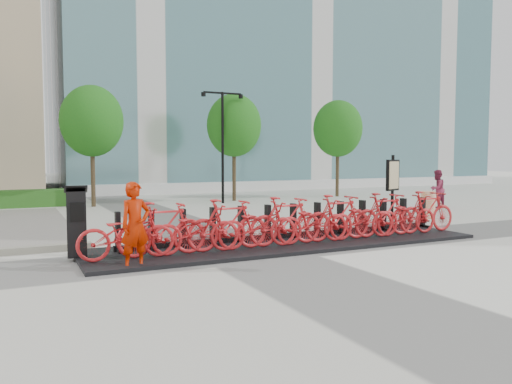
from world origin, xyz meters
name	(u,v)px	position (x,y,z in m)	size (l,w,h in m)	color
ground	(245,252)	(0.00, 0.00, 0.00)	(120.00, 120.00, 0.00)	beige
glass_building	(267,32)	(14.00, 26.00, 12.00)	(32.00, 16.00, 24.00)	#396B76
hedge_b	(1,199)	(-5.00, 13.20, 0.35)	(6.00, 1.20, 0.70)	#255B17
tree_1	(92,121)	(-1.50, 12.00, 3.59)	(2.60, 2.60, 5.10)	brown
tree_2	(234,126)	(5.00, 12.00, 3.59)	(2.60, 2.60, 5.10)	brown
tree_3	(338,129)	(11.00, 12.00, 3.59)	(2.60, 2.60, 5.10)	brown
streetlamp	(223,134)	(4.00, 11.00, 3.13)	(2.00, 0.20, 5.00)	black
dock_pad	(290,243)	(1.30, 0.30, 0.04)	(9.60, 2.40, 0.08)	black
dock_rail_posts	(295,221)	(1.72, 0.77, 0.51)	(8.74, 0.50, 0.85)	black
bike_0	(127,234)	(-2.60, -0.05, 0.58)	(0.67, 1.92, 1.01)	red
bike_1	(162,229)	(-1.88, -0.05, 0.64)	(0.53, 1.86, 1.12)	red
bike_2	(196,229)	(-1.16, -0.05, 0.58)	(0.67, 1.92, 1.01)	red
bike_3	(228,224)	(-0.44, -0.05, 0.64)	(0.53, 1.86, 1.12)	red
bike_4	(258,225)	(0.28, -0.05, 0.58)	(0.67, 1.92, 1.01)	red
bike_5	(286,221)	(1.00, -0.05, 0.64)	(0.53, 1.86, 1.12)	red
bike_6	(313,221)	(1.72, -0.05, 0.58)	(0.67, 1.92, 1.01)	red
bike_7	(338,217)	(2.44, -0.05, 0.64)	(0.53, 1.86, 1.12)	red
bike_8	(362,218)	(3.16, -0.05, 0.58)	(0.67, 1.92, 1.01)	red
bike_9	(385,214)	(3.88, -0.05, 0.64)	(0.53, 1.86, 1.12)	red
bike_10	(406,215)	(4.60, -0.05, 0.58)	(0.67, 1.92, 1.01)	red
bike_11	(427,212)	(5.32, -0.05, 0.64)	(0.53, 1.86, 1.12)	red
kiosk	(77,222)	(-3.45, 0.63, 0.78)	(0.48, 0.42, 1.45)	black
worker_red	(135,226)	(-2.56, -0.64, 0.82)	(0.60, 0.39, 1.63)	#AD1A00
pedestrian	(437,189)	(11.14, 5.20, 0.78)	(0.76, 0.59, 1.57)	maroon
construction_barrel	(428,205)	(8.13, 2.70, 0.46)	(0.48, 0.48, 0.92)	#F45402
map_sign	(393,178)	(6.26, 2.36, 1.43)	(0.69, 0.35, 2.16)	black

